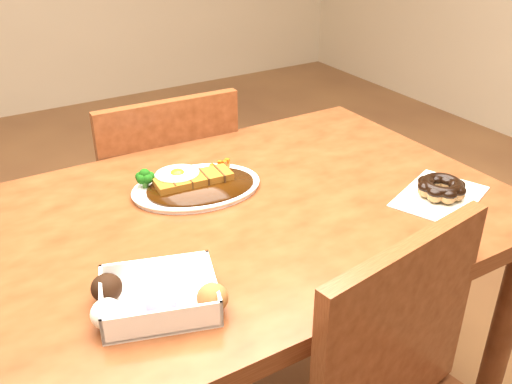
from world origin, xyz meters
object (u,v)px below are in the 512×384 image
katsu_curry_plate (194,184)px  table (238,248)px  pon_de_ring (441,188)px  donut_box (156,296)px  chair_far (162,209)px

katsu_curry_plate → table: bearing=-73.2°
table → pon_de_ring: pon_de_ring is taller
katsu_curry_plate → donut_box: (-0.23, -0.34, 0.01)m
donut_box → table: bearing=37.6°
chair_far → pon_de_ring: (0.39, -0.72, 0.29)m
donut_box → pon_de_ring: bearing=2.2°
table → donut_box: donut_box is taller
katsu_curry_plate → donut_box: size_ratio=1.41×
table → katsu_curry_plate: bearing=106.8°
table → pon_de_ring: bearing=-23.9°
table → katsu_curry_plate: size_ratio=3.75×
pon_de_ring → donut_box: bearing=-177.8°
table → chair_far: size_ratio=1.38×
chair_far → katsu_curry_plate: size_ratio=2.72×
chair_far → donut_box: 0.86m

